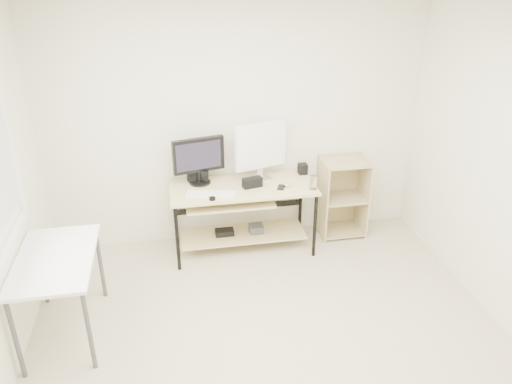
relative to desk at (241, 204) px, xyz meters
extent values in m
cube|color=beige|center=(0.03, -1.66, -0.54)|extent=(4.00, 4.00, 0.01)
cube|color=white|center=(0.03, -1.66, 2.07)|extent=(4.00, 4.00, 0.01)
cube|color=white|center=(0.03, 0.34, 0.76)|extent=(4.00, 0.01, 2.60)
cube|color=beige|center=(0.03, -0.01, 0.20)|extent=(1.50, 0.65, 0.03)
cube|color=beige|center=(-0.12, -0.06, 0.08)|extent=(0.90, 0.49, 0.02)
cube|color=beige|center=(0.03, 0.04, -0.39)|extent=(1.35, 0.46, 0.02)
cube|color=black|center=(-0.17, -0.06, 0.10)|extent=(0.33, 0.22, 0.01)
cylinder|color=black|center=(0.08, -0.11, 0.10)|extent=(0.14, 0.01, 0.01)
cube|color=#424244|center=(0.18, 0.04, -0.34)|extent=(0.15, 0.15, 0.08)
cube|color=black|center=(-0.17, 0.04, -0.35)|extent=(0.20, 0.12, 0.06)
cylinder|color=black|center=(-0.68, -0.29, -0.18)|extent=(0.04, 0.04, 0.72)
cylinder|color=black|center=(-0.68, 0.28, -0.18)|extent=(0.04, 0.04, 0.72)
cylinder|color=black|center=(0.74, -0.29, -0.18)|extent=(0.04, 0.04, 0.72)
cylinder|color=black|center=(0.74, 0.28, -0.18)|extent=(0.04, 0.04, 0.72)
cube|color=white|center=(-1.65, -1.06, 0.20)|extent=(0.60, 1.00, 0.03)
cylinder|color=#424244|center=(-1.91, -1.52, -0.18)|extent=(0.04, 0.04, 0.72)
cylinder|color=#424244|center=(-1.91, -0.60, -0.18)|extent=(0.04, 0.04, 0.72)
cylinder|color=#424244|center=(-1.39, -1.52, -0.18)|extent=(0.04, 0.04, 0.72)
cylinder|color=#424244|center=(-1.39, -0.60, -0.18)|extent=(0.04, 0.04, 0.72)
cube|color=tan|center=(0.94, 0.12, -0.09)|extent=(0.02, 0.40, 0.90)
cube|color=tan|center=(1.42, 0.12, -0.09)|extent=(0.02, 0.40, 0.90)
cube|color=tan|center=(1.18, 0.31, -0.09)|extent=(0.50, 0.02, 0.90)
cube|color=tan|center=(1.18, 0.12, -0.50)|extent=(0.46, 0.38, 0.02)
cube|color=tan|center=(1.18, 0.12, -0.09)|extent=(0.46, 0.38, 0.02)
cube|color=tan|center=(1.18, 0.12, 0.34)|extent=(0.46, 0.38, 0.02)
cylinder|color=black|center=(-0.40, 0.15, 0.22)|extent=(0.22, 0.22, 0.02)
cylinder|color=black|center=(-0.40, 0.15, 0.29)|extent=(0.05, 0.05, 0.11)
cube|color=black|center=(-0.40, 0.15, 0.53)|extent=(0.54, 0.17, 0.36)
cube|color=black|center=(-0.40, 0.12, 0.53)|extent=(0.45, 0.11, 0.29)
cube|color=silver|center=(0.24, 0.15, 0.22)|extent=(0.21, 0.18, 0.02)
cylinder|color=silver|center=(0.24, 0.15, 0.29)|extent=(0.05, 0.05, 0.11)
cube|color=white|center=(0.24, 0.15, 0.58)|extent=(0.56, 0.23, 0.48)
cube|color=#2660A6|center=(0.24, 0.12, 0.58)|extent=(0.47, 0.15, 0.38)
cube|color=white|center=(-0.32, -0.14, 0.22)|extent=(0.51, 0.24, 0.02)
ellipsoid|color=#BCBCC1|center=(0.47, -0.08, 0.23)|extent=(0.08, 0.12, 0.04)
cube|color=black|center=(0.12, -0.04, 0.26)|extent=(0.21, 0.13, 0.10)
cube|color=black|center=(-0.47, 0.20, 0.26)|extent=(0.12, 0.12, 0.09)
cube|color=black|center=(-0.47, 0.20, 0.37)|extent=(0.13, 0.13, 0.13)
cube|color=black|center=(0.72, 0.19, 0.27)|extent=(0.09, 0.09, 0.11)
cube|color=black|center=(-0.35, 0.13, 0.29)|extent=(0.08, 0.06, 0.15)
cylinder|color=black|center=(-0.32, -0.27, 0.22)|extent=(0.07, 0.07, 0.03)
cube|color=black|center=(0.41, -0.12, 0.22)|extent=(0.11, 0.14, 0.01)
cylinder|color=#926742|center=(0.72, -0.21, 0.21)|extent=(0.12, 0.12, 0.01)
cylinder|color=white|center=(0.72, -0.21, 0.29)|extent=(0.09, 0.09, 0.14)
camera|label=1|loc=(-0.69, -4.62, 2.39)|focal=35.00mm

